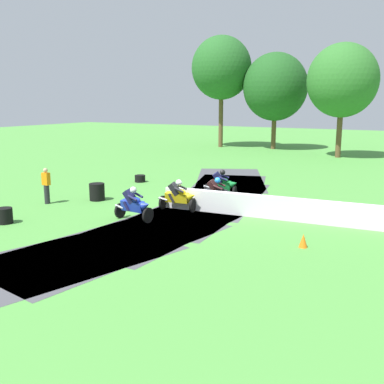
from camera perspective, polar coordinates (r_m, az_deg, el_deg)
name	(u,v)px	position (r m, az deg, el deg)	size (l,w,h in m)	color
ground_plane	(199,210)	(19.13, 0.89, -2.36)	(120.00, 120.00, 0.00)	#4C933D
track_asphalt	(184,209)	(19.42, -1.00, -2.14)	(7.83, 24.83, 0.01)	#47474C
safety_barrier	(328,213)	(17.62, 16.85, -2.57)	(0.30, 13.63, 0.90)	white
motorcycle_lead_blue	(134,204)	(17.48, -7.37, -1.57)	(1.70, 0.79, 1.43)	black
motorcycle_chase_yellow	(178,196)	(18.86, -1.73, -0.51)	(1.68, 0.87, 1.43)	black
motorcycle_trailing_black	(217,193)	(19.59, 3.24, -0.10)	(1.68, 0.80, 1.43)	black
motorcycle_fourth_green	(222,184)	(21.64, 3.78, 1.02)	(1.70, 0.97, 1.43)	black
tire_stack_near	(5,216)	(18.49, -22.68, -2.79)	(0.59, 0.59, 0.60)	black
tire_stack_mid_a	(97,192)	(21.48, -11.96, 0.02)	(0.71, 0.71, 0.80)	black
tire_stack_mid_b	(140,179)	(25.98, -6.61, 1.71)	(0.60, 0.60, 0.40)	black
track_marshal	(46,186)	(21.28, -17.99, 0.74)	(0.34, 0.24, 1.63)	#232328
traffic_cone	(303,241)	(14.77, 13.94, -6.02)	(0.28, 0.28, 0.44)	orange
tree_far_left	(275,87)	(44.35, 10.53, 12.98)	(6.07, 6.07, 9.08)	brown
tree_far_right	(221,68)	(45.84, 3.76, 15.43)	(5.88, 5.88, 10.86)	brown
tree_mid_rise	(342,81)	(38.88, 18.56, 13.26)	(5.61, 5.61, 9.13)	brown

